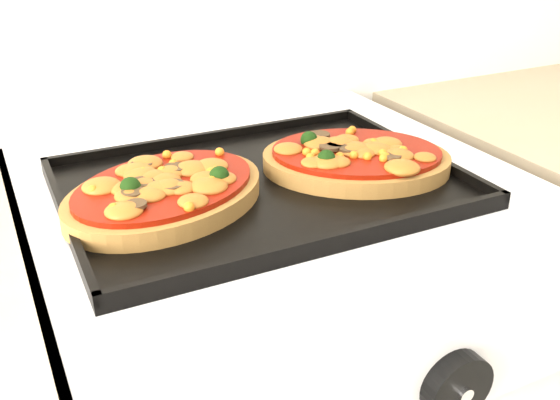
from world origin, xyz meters
TOP-DOWN VIEW (x-y plane):
  - control_panel at (-0.05, 1.39)m, footprint 0.60×0.02m
  - knob_center at (-0.05, 1.37)m, footprint 0.06×0.02m
  - baking_tray at (-0.08, 1.68)m, footprint 0.46×0.34m
  - pizza_left at (-0.19, 1.68)m, footprint 0.29×0.25m
  - pizza_right at (0.05, 1.67)m, footprint 0.29×0.26m

SIDE VIEW (x-z plane):
  - control_panel at x=-0.05m, z-range 0.81..0.90m
  - knob_center at x=-0.05m, z-range 0.82..0.89m
  - baking_tray at x=-0.08m, z-range 0.91..0.93m
  - pizza_right at x=0.05m, z-range 0.92..0.95m
  - pizza_left at x=-0.19m, z-range 0.92..0.95m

